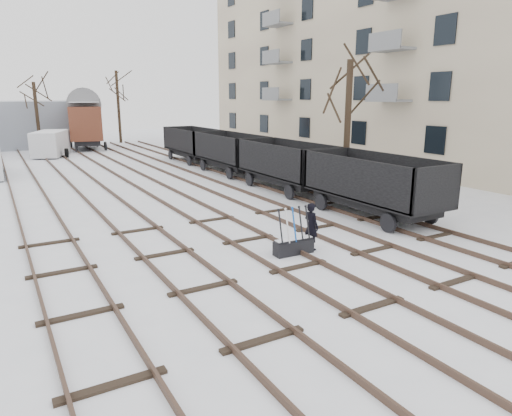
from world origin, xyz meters
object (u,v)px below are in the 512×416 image
(panel_van, at_px, (51,143))
(box_van_wagon, at_px, (85,122))
(worker, at_px, (311,226))
(freight_wagon_a, at_px, (373,194))
(ground_frame, at_px, (294,245))

(panel_van, bearing_deg, box_van_wagon, 68.94)
(worker, relative_size, freight_wagon_a, 0.25)
(box_van_wagon, relative_size, panel_van, 1.20)
(ground_frame, relative_size, worker, 0.96)
(worker, bearing_deg, freight_wagon_a, -75.33)
(ground_frame, height_order, box_van_wagon, box_van_wagon)
(box_van_wagon, xyz_separation_m, panel_van, (-3.60, -4.03, -1.47))
(worker, relative_size, panel_van, 0.30)
(freight_wagon_a, bearing_deg, panel_van, 107.87)
(ground_frame, xyz_separation_m, freight_wagon_a, (5.44, 2.16, 0.68))
(worker, distance_m, box_van_wagon, 34.16)
(ground_frame, height_order, freight_wagon_a, freight_wagon_a)
(ground_frame, distance_m, panel_van, 30.40)
(freight_wagon_a, bearing_deg, worker, -156.24)
(freight_wagon_a, bearing_deg, box_van_wagon, 99.62)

